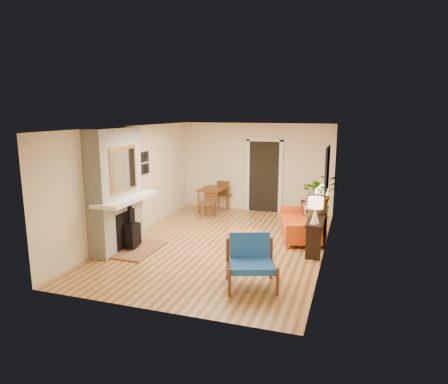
{
  "coord_description": "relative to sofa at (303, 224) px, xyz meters",
  "views": [
    {
      "loc": [
        2.76,
        -8.16,
        2.94
      ],
      "look_at": [
        0.0,
        0.2,
        1.15
      ],
      "focal_mm": 32.0,
      "sensor_mm": 36.0,
      "label": 1
    }
  ],
  "objects": [
    {
      "name": "lamp_near",
      "position": [
        0.39,
        -1.34,
        0.74
      ],
      "size": [
        0.3,
        0.3,
        0.54
      ],
      "color": "white",
      "rests_on": "console_table"
    },
    {
      "name": "sofa",
      "position": [
        0.0,
        0.0,
        0.0
      ],
      "size": [
        1.22,
        1.99,
        0.73
      ],
      "color": "silver",
      "rests_on": "ground"
    },
    {
      "name": "houseplant",
      "position": [
        0.38,
        -0.41,
        0.84
      ],
      "size": [
        0.98,
        0.92,
        0.88
      ],
      "primitive_type": "imported",
      "rotation": [
        0.0,
        0.0,
        0.37
      ],
      "color": "#1E5919",
      "rests_on": "console_table"
    },
    {
      "name": "fireplace",
      "position": [
        -3.68,
        -2.08,
        0.92
      ],
      "size": [
        1.09,
        1.68,
        2.6
      ],
      "color": "white",
      "rests_on": "ground"
    },
    {
      "name": "dining_table",
      "position": [
        -2.75,
        1.57,
        0.25
      ],
      "size": [
        0.8,
        1.65,
        0.88
      ],
      "color": "brown",
      "rests_on": "ground"
    },
    {
      "name": "console_table",
      "position": [
        0.39,
        -0.61,
        0.26
      ],
      "size": [
        0.34,
        1.85,
        0.72
      ],
      "color": "black",
      "rests_on": "ground"
    },
    {
      "name": "blue_chair",
      "position": [
        -0.51,
        -2.95,
        0.15
      ],
      "size": [
        1.05,
        1.04,
        0.86
      ],
      "color": "brown",
      "rests_on": "ground"
    },
    {
      "name": "lamp_far",
      "position": [
        0.39,
        0.05,
        0.74
      ],
      "size": [
        0.3,
        0.3,
        0.54
      ],
      "color": "white",
      "rests_on": "console_table"
    },
    {
      "name": "room_shell",
      "position": [
        -1.07,
        1.56,
        0.92
      ],
      "size": [
        6.5,
        6.5,
        6.5
      ],
      "color": "tan",
      "rests_on": "ground"
    },
    {
      "name": "ottoman",
      "position": [
        -1.06,
        -1.3,
        -0.12
      ],
      "size": [
        0.88,
        0.88,
        0.34
      ],
      "color": "silver",
      "rests_on": "ground"
    }
  ]
}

